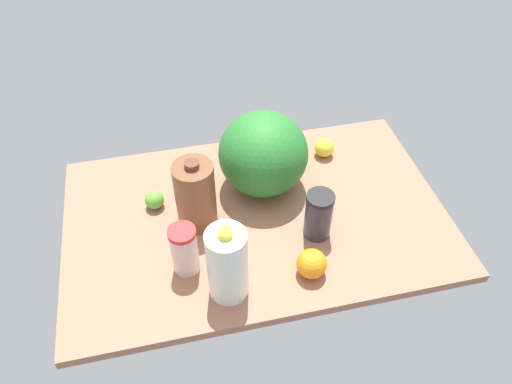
# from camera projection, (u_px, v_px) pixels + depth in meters

# --- Properties ---
(countertop) EXTENTS (1.20, 0.76, 0.03)m
(countertop) POSITION_uv_depth(u_px,v_px,m) (256.00, 217.00, 1.60)
(countertop) COLOR #9B654C
(countertop) RESTS_ON ground
(watermelon) EXTENTS (0.29, 0.29, 0.27)m
(watermelon) POSITION_uv_depth(u_px,v_px,m) (263.00, 154.00, 1.59)
(watermelon) COLOR #27732A
(watermelon) RESTS_ON countertop
(chocolate_milk_jug) EXTENTS (0.12, 0.12, 0.24)m
(chocolate_milk_jug) POSITION_uv_depth(u_px,v_px,m) (195.00, 195.00, 1.49)
(chocolate_milk_jug) COLOR brown
(chocolate_milk_jug) RESTS_ON countertop
(shaker_bottle) EXTENTS (0.08, 0.08, 0.16)m
(shaker_bottle) POSITION_uv_depth(u_px,v_px,m) (319.00, 215.00, 1.48)
(shaker_bottle) COLOR #312F40
(shaker_bottle) RESTS_ON countertop
(tumbler_cup) EXTENTS (0.08, 0.08, 0.16)m
(tumbler_cup) POSITION_uv_depth(u_px,v_px,m) (184.00, 250.00, 1.39)
(tumbler_cup) COLOR beige
(tumbler_cup) RESTS_ON countertop
(milk_jug) EXTENTS (0.11, 0.11, 0.25)m
(milk_jug) POSITION_uv_depth(u_px,v_px,m) (227.00, 264.00, 1.31)
(milk_jug) COLOR white
(milk_jug) RESTS_ON countertop
(lime_far_back) EXTENTS (0.06, 0.06, 0.06)m
(lime_far_back) POSITION_uv_depth(u_px,v_px,m) (154.00, 200.00, 1.59)
(lime_far_back) COLOR #5DAE33
(lime_far_back) RESTS_ON countertop
(orange_beside_bowl) EXTENTS (0.09, 0.09, 0.09)m
(orange_beside_bowl) POSITION_uv_depth(u_px,v_px,m) (312.00, 264.00, 1.40)
(orange_beside_bowl) COLOR orange
(orange_beside_bowl) RESTS_ON countertop
(lemon_loose) EXTENTS (0.07, 0.07, 0.07)m
(lemon_loose) POSITION_uv_depth(u_px,v_px,m) (324.00, 148.00, 1.77)
(lemon_loose) COLOR yellow
(lemon_loose) RESTS_ON countertop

